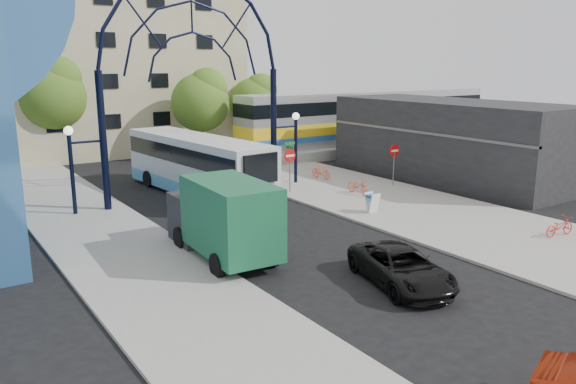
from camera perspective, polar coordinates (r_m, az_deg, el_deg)
ground at (r=20.32m, az=8.24°, el=-8.33°), size 120.00×120.00×0.00m
sidewalk_east at (r=28.46m, az=14.77°, el=-2.28°), size 8.00×56.00×0.12m
plaza_west at (r=22.11m, az=-15.49°, el=-6.73°), size 5.00×50.00×0.12m
gateway_arch at (r=30.74m, az=-9.67°, el=15.07°), size 13.64×0.44×12.10m
stop_sign at (r=31.81m, az=0.20°, el=3.30°), size 0.80×0.07×2.50m
do_not_enter_sign at (r=34.21m, az=10.74°, el=3.73°), size 0.76×0.07×2.48m
street_name_sign at (r=32.50m, az=0.18°, el=3.76°), size 0.70×0.70×2.80m
sandwich_board at (r=27.93m, az=8.56°, el=-0.83°), size 0.55×0.61×0.99m
commercial_block_east at (r=37.80m, az=16.18°, el=5.12°), size 6.00×16.00×5.00m
apartment_block at (r=51.07m, az=-17.62°, el=12.01°), size 20.00×12.10×14.00m
train_platform at (r=49.17m, az=8.28°, el=4.74°), size 32.00×5.00×0.80m
train_car at (r=48.88m, az=8.38°, el=7.64°), size 25.10×3.05×4.20m
tree_north_a at (r=44.20m, az=-8.74°, el=9.29°), size 4.48×4.48×7.00m
tree_north_b at (r=44.77m, az=-22.84°, el=9.33°), size 5.12×5.12×8.00m
tree_north_c at (r=48.82m, az=-3.32°, el=9.36°), size 4.16×4.16×6.50m
city_bus at (r=32.10m, az=-9.20°, el=2.76°), size 3.70×12.27×3.32m
green_truck at (r=21.60m, az=-6.75°, el=-2.63°), size 2.68×6.31×3.12m
black_suv at (r=19.40m, az=11.44°, el=-7.50°), size 3.22×4.97×1.27m
bike_near_a at (r=31.81m, az=7.16°, el=0.61°), size 0.68×1.78×0.92m
bike_near_b at (r=35.83m, az=3.37°, el=2.13°), size 0.66×1.66×0.97m
bike_far_a at (r=26.59m, az=25.86°, el=-3.17°), size 1.66×0.75×0.84m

